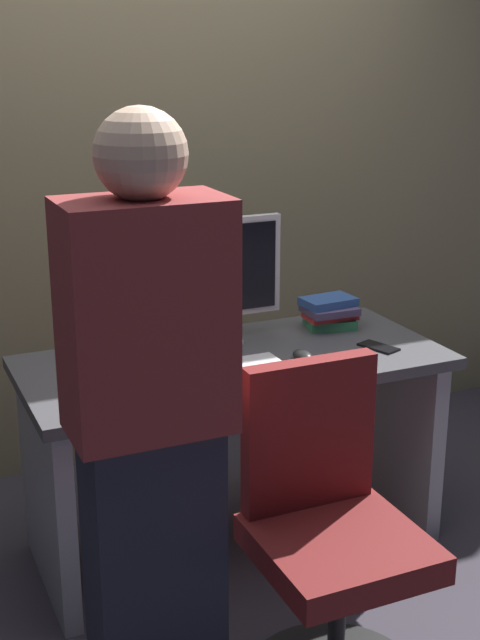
% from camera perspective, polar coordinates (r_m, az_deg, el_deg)
% --- Properties ---
extents(ground_plane, '(9.00, 9.00, 0.00)m').
position_cam_1_polar(ground_plane, '(3.35, -0.36, -14.31)').
color(ground_plane, '#3D3842').
extents(wall_back, '(6.40, 0.10, 3.00)m').
position_cam_1_polar(wall_back, '(3.72, -6.27, 13.31)').
color(wall_back, '#8C7F5B').
rests_on(wall_back, ground).
extents(desk, '(1.47, 0.67, 0.73)m').
position_cam_1_polar(desk, '(3.11, -0.38, -6.31)').
color(desk, '#4C4C51').
rests_on(desk, ground).
extents(office_chair, '(0.52, 0.52, 0.94)m').
position_cam_1_polar(office_chair, '(2.52, 5.84, -14.60)').
color(office_chair, black).
rests_on(office_chair, ground).
extents(person_at_desk, '(0.40, 0.24, 1.64)m').
position_cam_1_polar(person_at_desk, '(2.21, -5.90, -7.28)').
color(person_at_desk, '#262838').
rests_on(person_at_desk, ground).
extents(monitor, '(0.54, 0.14, 0.46)m').
position_cam_1_polar(monitor, '(3.10, -1.95, 2.98)').
color(monitor, silver).
rests_on(monitor, desk).
extents(keyboard, '(0.43, 0.14, 0.02)m').
position_cam_1_polar(keyboard, '(2.88, -1.33, -3.28)').
color(keyboard, white).
rests_on(keyboard, desk).
extents(mouse, '(0.06, 0.10, 0.03)m').
position_cam_1_polar(mouse, '(3.00, 4.13, -2.34)').
color(mouse, black).
rests_on(mouse, desk).
extents(cup_near_keyboard, '(0.07, 0.07, 0.09)m').
position_cam_1_polar(cup_near_keyboard, '(2.84, -6.66, -2.94)').
color(cup_near_keyboard, '#D84C3F').
rests_on(cup_near_keyboard, desk).
extents(cup_by_monitor, '(0.07, 0.07, 0.10)m').
position_cam_1_polar(cup_by_monitor, '(3.06, -8.68, -1.43)').
color(cup_by_monitor, '#D84C3F').
rests_on(cup_by_monitor, desk).
extents(book_stack, '(0.22, 0.19, 0.12)m').
position_cam_1_polar(book_stack, '(3.35, 5.87, 0.49)').
color(book_stack, '#338C59').
rests_on(book_stack, desk).
extents(cell_phone, '(0.11, 0.16, 0.01)m').
position_cam_1_polar(cell_phone, '(3.16, 9.04, -1.75)').
color(cell_phone, black).
rests_on(cell_phone, desk).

